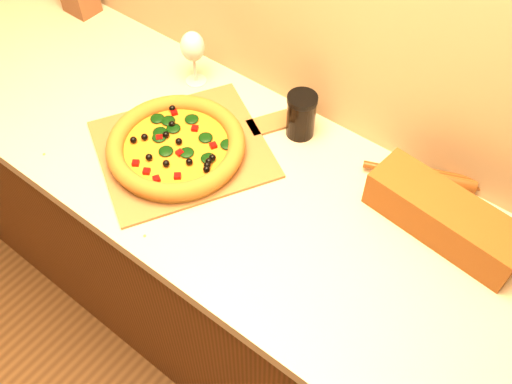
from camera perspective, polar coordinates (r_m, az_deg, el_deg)
name	(u,v)px	position (r m, az deg, el deg)	size (l,w,h in m)	color
cabinet	(257,279)	(1.86, 0.06, -8.73)	(2.80, 0.65, 0.86)	#472A0F
countertop	(257,193)	(1.49, 0.07, -0.06)	(2.84, 0.68, 0.04)	#C0B396
pizza_peel	(189,147)	(1.57, -6.75, 4.48)	(0.56, 0.63, 0.01)	brown
pizza	(176,146)	(1.54, -7.98, 4.58)	(0.37, 0.37, 0.05)	#B37D2C
bottle_cap	(111,126)	(1.67, -14.27, 6.40)	(0.03, 0.03, 0.01)	black
pepper_grinder	(387,194)	(1.44, 12.93, -0.15)	(0.06, 0.06, 0.10)	black
rolling_pin	(429,177)	(1.53, 16.92, 1.44)	(0.32, 0.15, 0.05)	#5D2A10
bread_bag	(444,217)	(1.42, 18.33, -2.38)	(0.38, 0.12, 0.10)	brown
wine_glass	(193,48)	(1.70, -6.34, 14.14)	(0.07, 0.07, 0.18)	silver
dark_jar	(301,115)	(1.56, 4.53, 7.67)	(0.08, 0.08, 0.13)	black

